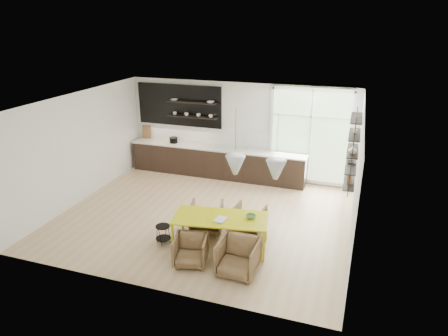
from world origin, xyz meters
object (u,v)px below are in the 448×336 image
at_px(dining_table, 221,219).
at_px(armchair_front_left, 191,250).
at_px(armchair_back_right, 249,220).
at_px(armchair_front_right, 238,257).
at_px(armchair_back_left, 207,217).
at_px(wire_stool, 163,232).

relative_size(dining_table, armchair_front_left, 3.17).
bearing_deg(dining_table, armchair_back_right, 54.96).
xyz_separation_m(dining_table, armchair_front_right, (0.62, -0.77, -0.32)).
bearing_deg(armchair_front_left, dining_table, 50.82).
relative_size(dining_table, armchair_back_right, 2.99).
xyz_separation_m(armchair_back_left, armchair_front_right, (1.17, -1.37, 0.01)).
bearing_deg(armchair_front_right, armchair_back_right, 99.63).
relative_size(dining_table, armchair_back_left, 2.80).
bearing_deg(wire_stool, dining_table, 10.72).
height_order(dining_table, armchair_front_right, dining_table).
xyz_separation_m(armchair_back_left, wire_stool, (-0.71, -0.84, -0.07)).
bearing_deg(armchair_front_left, armchair_back_left, 84.37).
height_order(armchair_front_left, wire_stool, armchair_front_left).
distance_m(armchair_front_right, wire_stool, 1.96).
xyz_separation_m(dining_table, armchair_front_left, (-0.38, -0.76, -0.37)).
bearing_deg(dining_table, wire_stool, -178.50).
relative_size(armchair_front_left, wire_stool, 1.56).
bearing_deg(wire_stool, armchair_back_left, 49.83).
distance_m(armchair_front_left, armchair_front_right, 1.00).
bearing_deg(armchair_front_right, armchair_back_left, 132.25).
relative_size(armchair_back_left, armchair_front_right, 0.97).
bearing_deg(wire_stool, armchair_front_right, -15.89).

